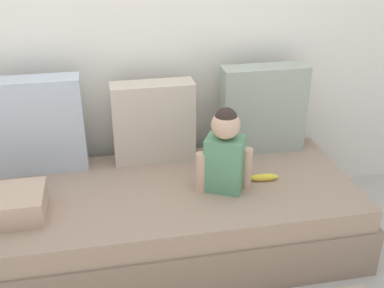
{
  "coord_description": "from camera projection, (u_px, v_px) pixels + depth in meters",
  "views": [
    {
      "loc": [
        -0.26,
        -2.14,
        1.73
      ],
      "look_at": [
        0.16,
        0.0,
        0.66
      ],
      "focal_mm": 43.38,
      "sensor_mm": 36.0,
      "label": 1
    }
  ],
  "objects": [
    {
      "name": "throw_pillow_left",
      "position": [
        34.0,
        126.0,
        2.59
      ],
      "size": [
        0.55,
        0.16,
        0.55
      ],
      "primitive_type": "cube",
      "color": "#B2BCC6",
      "rests_on": "couch"
    },
    {
      "name": "throw_pillow_center",
      "position": [
        154.0,
        122.0,
        2.72
      ],
      "size": [
        0.48,
        0.16,
        0.48
      ],
      "primitive_type": "cube",
      "color": "#C1B29E",
      "rests_on": "couch"
    },
    {
      "name": "banana",
      "position": [
        264.0,
        177.0,
        2.58
      ],
      "size": [
        0.17,
        0.06,
        0.04
      ],
      "primitive_type": "ellipsoid",
      "rotation": [
        0.0,
        0.0,
        -0.09
      ],
      "color": "yellow",
      "rests_on": "couch"
    },
    {
      "name": "couch",
      "position": [
        164.0,
        219.0,
        2.61
      ],
      "size": [
        2.16,
        0.9,
        0.41
      ],
      "color": "#826C5B",
      "rests_on": "ground"
    },
    {
      "name": "back_wall",
      "position": [
        146.0,
        26.0,
        2.69
      ],
      "size": [
        5.36,
        0.1,
        2.32
      ],
      "primitive_type": "cube",
      "color": "silver",
      "rests_on": "ground"
    },
    {
      "name": "folded_blanket",
      "position": [
        3.0,
        206.0,
        2.25
      ],
      "size": [
        0.4,
        0.28,
        0.13
      ],
      "primitive_type": "cube",
      "color": "tan",
      "rests_on": "couch"
    },
    {
      "name": "throw_pillow_right",
      "position": [
        263.0,
        109.0,
        2.82
      ],
      "size": [
        0.51,
        0.16,
        0.54
      ],
      "primitive_type": "cube",
      "color": "#99A393",
      "rests_on": "couch"
    },
    {
      "name": "toddler",
      "position": [
        225.0,
        151.0,
        2.41
      ],
      "size": [
        0.31,
        0.22,
        0.47
      ],
      "color": "#568E66",
      "rests_on": "couch"
    },
    {
      "name": "ground_plane",
      "position": [
        165.0,
        247.0,
        2.7
      ],
      "size": [
        12.0,
        12.0,
        0.0
      ],
      "primitive_type": "plane",
      "color": "#B2ADA3"
    }
  ]
}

